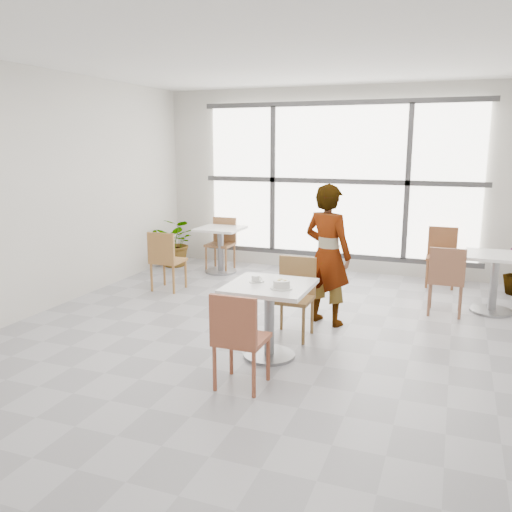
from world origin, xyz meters
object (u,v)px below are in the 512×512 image
(chair_near, at_px, (238,335))
(plant_left, at_px, (176,242))
(main_table, at_px, (269,307))
(bg_chair_left_near, at_px, (165,257))
(bg_chair_right_far, at_px, (442,252))
(bg_chair_left_far, at_px, (222,240))
(bg_chair_right_near, at_px, (446,276))
(bg_table_right, at_px, (495,275))
(chair_far, at_px, (295,291))
(oatmeal_bowl, at_px, (282,284))
(bg_table_left, at_px, (220,243))
(coffee_cup, at_px, (256,279))
(person, at_px, (328,255))

(chair_near, height_order, plant_left, chair_near)
(main_table, xyz_separation_m, bg_chair_left_near, (-2.20, 1.76, -0.02))
(bg_chair_right_far, bearing_deg, bg_chair_left_near, -154.45)
(bg_chair_left_far, distance_m, bg_chair_right_far, 3.52)
(bg_chair_right_near, bearing_deg, bg_chair_right_far, -86.15)
(plant_left, bearing_deg, bg_table_right, -9.94)
(bg_chair_right_near, bearing_deg, chair_far, 39.97)
(chair_near, distance_m, bg_table_right, 3.81)
(oatmeal_bowl, height_order, plant_left, plant_left)
(main_table, xyz_separation_m, oatmeal_bowl, (0.16, -0.11, 0.27))
(bg_table_left, distance_m, plant_left, 0.92)
(oatmeal_bowl, bearing_deg, bg_chair_left_far, 122.26)
(main_table, relative_size, coffee_cup, 5.03)
(person, xyz_separation_m, bg_chair_right_near, (1.31, 0.79, -0.33))
(bg_chair_left_far, height_order, bg_chair_right_near, same)
(person, bearing_deg, oatmeal_bowl, 104.22)
(chair_near, bearing_deg, bg_chair_right_far, -109.29)
(person, height_order, bg_table_left, person)
(bg_chair_left_far, bearing_deg, bg_chair_right_far, 3.20)
(bg_table_left, height_order, bg_chair_left_far, bg_chair_left_far)
(chair_far, bearing_deg, chair_near, -92.27)
(bg_table_right, bearing_deg, chair_near, -124.74)
(bg_table_left, distance_m, bg_chair_right_far, 3.46)
(plant_left, bearing_deg, chair_near, -54.75)
(oatmeal_bowl, distance_m, bg_chair_right_near, 2.57)
(chair_far, height_order, bg_chair_right_far, same)
(oatmeal_bowl, xyz_separation_m, bg_chair_left_near, (-2.36, 1.87, -0.29))
(chair_far, bearing_deg, bg_chair_right_far, 62.90)
(oatmeal_bowl, bearing_deg, chair_near, -104.10)
(oatmeal_bowl, relative_size, bg_chair_left_far, 0.24)
(bg_chair_left_near, bearing_deg, coffee_cup, 139.73)
(coffee_cup, bearing_deg, bg_chair_left_near, 139.73)
(main_table, distance_m, bg_table_left, 3.64)
(chair_far, xyz_separation_m, bg_table_left, (-1.98, 2.39, -0.01))
(chair_far, relative_size, bg_chair_right_near, 1.00)
(bg_chair_left_far, bearing_deg, coffee_cup, -60.62)
(coffee_cup, relative_size, bg_table_right, 0.21)
(bg_table_left, bearing_deg, main_table, -57.93)
(chair_near, height_order, person, person)
(chair_far, bearing_deg, person, 64.33)
(chair_far, xyz_separation_m, bg_table_right, (2.11, 1.66, -0.01))
(chair_far, distance_m, bg_table_right, 2.69)
(person, distance_m, bg_chair_right_near, 1.57)
(chair_far, xyz_separation_m, person, (0.24, 0.51, 0.33))
(bg_chair_right_near, bearing_deg, main_table, 51.30)
(person, relative_size, plant_left, 1.96)
(main_table, bearing_deg, bg_chair_right_far, 66.99)
(bg_chair_right_far, bearing_deg, oatmeal_bowl, -110.21)
(chair_far, bearing_deg, bg_chair_left_near, 154.71)
(chair_far, distance_m, bg_chair_left_near, 2.49)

